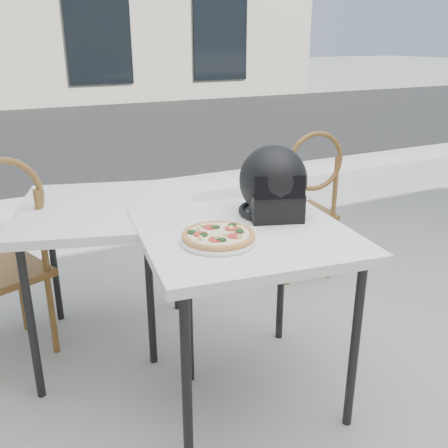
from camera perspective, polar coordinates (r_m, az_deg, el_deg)
name	(u,v)px	position (r m, az deg, el deg)	size (l,w,h in m)	color
ground	(318,341)	(2.82, 10.67, -13.03)	(80.00, 80.00, 0.00)	gray
street_asphalt	(66,135)	(9.08, -17.61, 9.63)	(30.00, 8.00, 0.00)	black
curb	(140,191)	(5.26, -9.54, 3.74)	(30.00, 0.25, 0.12)	#ABA7A0
cafe_table_main	(244,246)	(2.08, 2.30, -2.49)	(0.96, 0.96, 0.80)	white
plate	(218,240)	(1.92, -0.64, -1.84)	(0.31, 0.31, 0.02)	white
pizza	(218,235)	(1.91, -0.64, -1.25)	(0.31, 0.31, 0.04)	#D2904D
helmet	(273,185)	(2.20, 5.66, 4.48)	(0.39, 0.40, 0.31)	black
cafe_chair_main	(306,198)	(3.31, 9.36, 3.00)	(0.43, 0.43, 1.02)	brown
cafe_table_side	(109,219)	(2.48, -13.04, 0.58)	(1.04, 1.04, 0.79)	white
cafe_chair_side	(2,252)	(2.58, -24.06, -2.98)	(0.52, 0.52, 1.06)	brown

